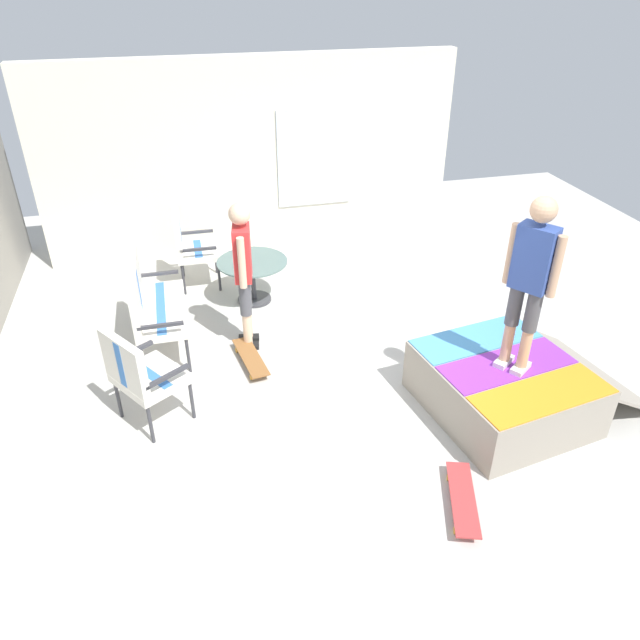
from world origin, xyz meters
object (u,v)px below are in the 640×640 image
Objects in this scene: patio_chair_by_wall at (139,372)px; person_watching at (243,266)px; patio_table at (253,273)px; skateboard_by_bench at (251,357)px; patio_bench at (149,301)px; skateboard_spare at (463,499)px; person_skater at (531,274)px; skate_ramp at (505,387)px; patio_chair_near_house at (189,243)px.

patio_chair_by_wall is 1.67m from person_watching.
skateboard_by_bench is (-1.42, 0.26, -0.32)m from patio_table.
patio_table is 1.10× the size of skateboard_by_bench.
patio_bench reaches higher than skateboard_spare.
patio_chair_by_wall is 3.62m from person_skater.
person_skater is at bearing 169.76° from skate_ramp.
patio_table is 1.10× the size of skateboard_spare.
person_skater reaches higher than patio_bench.
skateboard_spare is (-3.85, -1.13, -0.32)m from patio_table.
skateboard_spare is at bearing -141.65° from patio_bench.
person_skater is (-3.52, -2.80, 0.92)m from patio_chair_near_house.
skateboard_by_bench is 1.00× the size of skateboard_spare.
patio_table reaches higher than skate_ramp.
person_skater is at bearing -42.69° from skateboard_spare.
person_watching is at bearing -162.58° from patio_chair_near_house.
person_skater is 1.99m from skateboard_spare.
patio_chair_near_house is at bearing 38.53° from person_skater.
person_watching is at bearing 25.47° from skateboard_spare.
patio_bench is at bearing 58.52° from person_skater.
patio_bench reaches higher than patio_table.
patio_table is 0.54× the size of person_skater.
patio_table is 0.52× the size of person_watching.
person_skater reaches higher than skate_ramp.
patio_chair_near_house is 1.80m from person_watching.
patio_table is 1.20m from person_watching.
patio_chair_near_house is 4.59m from person_skater.
person_skater is at bearing -121.48° from patio_bench.
patio_chair_near_house is (1.48, -0.52, -0.00)m from patio_bench.
skate_ramp reaches higher than skateboard_by_bench.
patio_table is at bearing 16.32° from skateboard_spare.
patio_chair_by_wall is at bearing 79.28° from skate_ramp.
skate_ramp is at bearing -140.97° from patio_chair_near_house.
patio_chair_near_house is 2.20m from skateboard_by_bench.
person_skater is at bearing -141.47° from patio_chair_near_house.
person_skater reaches higher than skateboard_spare.
person_watching reaches higher than patio_chair_near_house.
patio_bench is at bearing 160.62° from patio_chair_near_house.
skateboard_spare is at bearing -124.17° from patio_chair_by_wall.
patio_bench is 1.23× the size of patio_chair_near_house.
person_skater is 2.05× the size of skateboard_by_bench.
person_skater is (-2.85, -2.05, 1.13)m from patio_table.
skateboard_spare is at bearing -157.41° from patio_chair_near_house.
skate_ramp is at bearing -100.72° from patio_chair_by_wall.
patio_chair_near_house is at bearing 39.03° from skate_ramp.
patio_chair_by_wall is at bearing 78.43° from person_skater.
patio_chair_by_wall is (0.65, 3.44, 0.34)m from skate_ramp.
person_watching is at bearing -100.49° from patio_bench.
patio_chair_by_wall is 1.13× the size of patio_table.
patio_chair_by_wall is at bearing 55.83° from skateboard_spare.
skateboard_by_bench is at bearing -56.76° from patio_chair_by_wall.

